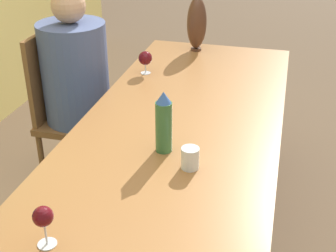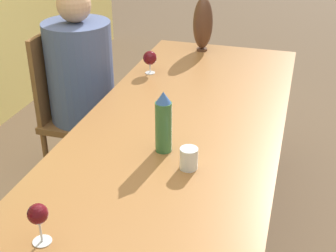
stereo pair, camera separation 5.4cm
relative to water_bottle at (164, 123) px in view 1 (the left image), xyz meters
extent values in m
cube|color=#936033|center=(0.13, -0.01, -0.15)|extent=(2.67, 0.93, 0.04)
cylinder|color=#936033|center=(1.36, -0.38, -0.53)|extent=(0.07, 0.07, 0.72)
cylinder|color=#936033|center=(1.36, 0.36, -0.53)|extent=(0.07, 0.07, 0.72)
cylinder|color=#336638|center=(0.00, 0.00, -0.02)|extent=(0.07, 0.07, 0.22)
cone|color=#33599E|center=(0.00, 0.00, 0.11)|extent=(0.06, 0.06, 0.05)
cylinder|color=silver|center=(-0.10, -0.14, -0.09)|extent=(0.07, 0.07, 0.09)
cylinder|color=#4C2D1E|center=(1.32, 0.13, -0.12)|extent=(0.07, 0.07, 0.01)
ellipsoid|color=#4C2D1E|center=(1.32, 0.13, 0.05)|extent=(0.13, 0.13, 0.34)
cylinder|color=silver|center=(0.83, 0.33, -0.13)|extent=(0.06, 0.06, 0.00)
cylinder|color=silver|center=(0.83, 0.33, -0.10)|extent=(0.01, 0.01, 0.06)
sphere|color=#510C14|center=(0.83, 0.33, -0.04)|extent=(0.08, 0.08, 0.08)
cylinder|color=silver|center=(-0.65, 0.21, -0.13)|extent=(0.06, 0.06, 0.00)
cylinder|color=silver|center=(-0.65, 0.21, -0.09)|extent=(0.01, 0.01, 0.08)
sphere|color=#510C14|center=(-0.65, 0.21, -0.02)|extent=(0.07, 0.07, 0.07)
cube|color=brown|center=(0.73, 0.74, -0.46)|extent=(0.44, 0.44, 0.04)
cube|color=brown|center=(0.73, 0.94, -0.17)|extent=(0.40, 0.03, 0.53)
cylinder|color=brown|center=(0.54, 0.55, -0.68)|extent=(0.04, 0.04, 0.41)
cylinder|color=brown|center=(0.92, 0.55, -0.68)|extent=(0.04, 0.04, 0.41)
cylinder|color=brown|center=(0.54, 0.93, -0.68)|extent=(0.04, 0.04, 0.41)
cylinder|color=brown|center=(0.92, 0.93, -0.68)|extent=(0.04, 0.04, 0.41)
cube|color=#2D2D38|center=(0.73, 0.67, -0.66)|extent=(0.30, 0.22, 0.45)
cylinder|color=#475684|center=(0.73, 0.74, -0.14)|extent=(0.40, 0.40, 0.60)
sphere|color=tan|center=(0.73, 0.74, 0.26)|extent=(0.19, 0.19, 0.19)
camera|label=1|loc=(-1.64, -0.45, 0.89)|focal=50.00mm
camera|label=2|loc=(-1.63, -0.50, 0.89)|focal=50.00mm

